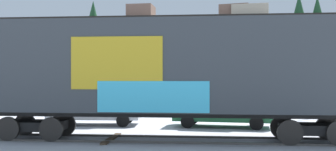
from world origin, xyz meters
The scene contains 6 objects.
ground_plane centered at (0.00, 0.00, 0.00)m, with size 260.00×260.00×0.00m, color #B2B5BC.
track centered at (2.75, 0.17, 0.04)m, with size 59.97×5.58×0.08m.
freight_car centered at (0.22, 0.00, 2.76)m, with size 15.04×3.71×4.78m.
hillside centered at (0.02, 69.35, 6.53)m, with size 126.37×31.36×17.26m.
parked_car_silver centered at (-4.26, 4.15, 0.88)m, with size 4.73×2.32×1.74m.
parked_car_green centered at (2.16, 4.35, 0.86)m, with size 4.74×2.09×1.69m.
Camera 1 is at (2.59, -14.84, 2.47)m, focal length 42.00 mm.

